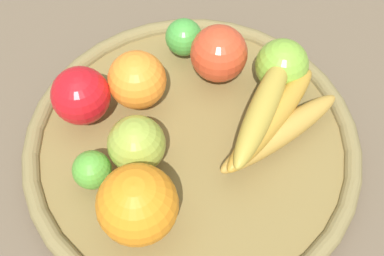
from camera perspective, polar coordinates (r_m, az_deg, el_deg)
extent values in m
plane|color=brown|center=(0.61, 0.00, -2.69)|extent=(2.40, 2.40, 0.00)
cylinder|color=olive|center=(0.60, 0.00, -2.16)|extent=(0.39, 0.39, 0.02)
torus|color=olive|center=(0.59, 0.00, -1.61)|extent=(0.40, 0.40, 0.02)
ellipsoid|color=#B88B39|center=(0.58, 10.16, -0.51)|extent=(0.10, 0.17, 0.03)
ellipsoid|color=#BA872D|center=(0.57, 9.20, 1.16)|extent=(0.06, 0.18, 0.03)
ellipsoid|color=#AF9337|center=(0.56, 8.25, 2.48)|extent=(0.04, 0.18, 0.03)
sphere|color=orange|center=(0.59, -6.35, 5.53)|extent=(0.07, 0.07, 0.07)
sphere|color=#90A23A|center=(0.54, -6.41, -1.86)|extent=(0.09, 0.09, 0.06)
sphere|color=#C94124|center=(0.61, 3.12, 8.57)|extent=(0.07, 0.07, 0.07)
sphere|color=orange|center=(0.50, -5.94, -8.95)|extent=(0.12, 0.12, 0.08)
sphere|color=#79AB35|center=(0.61, 10.31, 7.13)|extent=(0.09, 0.09, 0.07)
sphere|color=green|center=(0.65, -0.94, 10.43)|extent=(0.06, 0.06, 0.05)
sphere|color=#539F33|center=(0.55, -11.46, -4.75)|extent=(0.05, 0.05, 0.04)
sphere|color=red|center=(0.59, -12.69, 3.66)|extent=(0.10, 0.10, 0.07)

